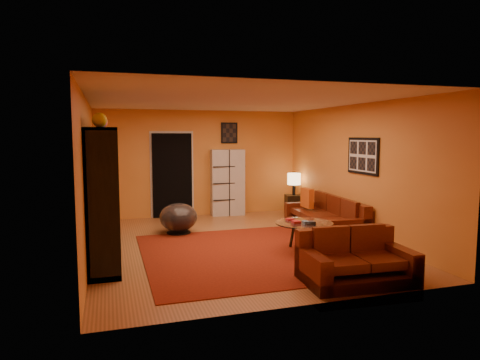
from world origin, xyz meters
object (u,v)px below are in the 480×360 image
object	(u,v)px
entertainment_unit	(103,192)
tv	(106,195)
coffee_table	(304,225)
side_table	(294,205)
bowl_chair	(178,217)
sofa	(328,218)
storage_cabinet	(227,182)
table_lamp	(294,179)
loveseat	(354,260)

from	to	relation	value
entertainment_unit	tv	xyz separation A→B (m)	(0.05, 0.08, -0.06)
coffee_table	side_table	bearing A→B (deg)	68.58
bowl_chair	side_table	bearing A→B (deg)	21.45
tv	sofa	distance (m)	4.43
tv	storage_cabinet	bearing A→B (deg)	-46.62
storage_cabinet	bowl_chair	size ratio (longest dim) A/B	2.14
tv	sofa	xyz separation A→B (m)	(4.36, 0.32, -0.70)
entertainment_unit	side_table	size ratio (longest dim) A/B	6.00
side_table	table_lamp	bearing A→B (deg)	-90.00
coffee_table	table_lamp	bearing A→B (deg)	68.58
loveseat	side_table	xyz separation A→B (m)	(1.25, 4.76, -0.04)
loveseat	bowl_chair	distance (m)	3.99
storage_cabinet	table_lamp	world-z (taller)	storage_cabinet
loveseat	coffee_table	size ratio (longest dim) A/B	1.53
table_lamp	sofa	bearing A→B (deg)	-93.30
side_table	loveseat	bearing A→B (deg)	-104.77
bowl_chair	entertainment_unit	bearing A→B (deg)	-141.81
coffee_table	bowl_chair	distance (m)	2.70
side_table	sofa	bearing A→B (deg)	-93.30
loveseat	coffee_table	bearing A→B (deg)	3.23
entertainment_unit	side_table	xyz separation A→B (m)	(4.53, 2.34, -0.80)
storage_cabinet	bowl_chair	distance (m)	2.30
loveseat	table_lamp	size ratio (longest dim) A/B	2.75
entertainment_unit	table_lamp	world-z (taller)	entertainment_unit
sofa	coffee_table	xyz separation A→B (m)	(-1.14, -1.24, 0.17)
storage_cabinet	side_table	distance (m)	1.76
bowl_chair	storage_cabinet	bearing A→B (deg)	48.23
entertainment_unit	sofa	bearing A→B (deg)	5.20
table_lamp	storage_cabinet	bearing A→B (deg)	163.93
storage_cabinet	loveseat	bearing A→B (deg)	-82.27
tv	sofa	world-z (taller)	tv
tv	side_table	distance (m)	5.07
sofa	loveseat	bearing A→B (deg)	-108.75
coffee_table	table_lamp	size ratio (longest dim) A/B	1.80
sofa	coffee_table	world-z (taller)	sofa
sofa	loveseat	xyz separation A→B (m)	(-1.14, -2.82, 0.00)
entertainment_unit	coffee_table	xyz separation A→B (m)	(3.28, -0.84, -0.60)
tv	side_table	world-z (taller)	tv
storage_cabinet	sofa	bearing A→B (deg)	-54.24
entertainment_unit	side_table	distance (m)	5.16
bowl_chair	coffee_table	bearing A→B (deg)	-46.60
loveseat	storage_cabinet	world-z (taller)	storage_cabinet
entertainment_unit	loveseat	size ratio (longest dim) A/B	1.99
sofa	tv	bearing A→B (deg)	-172.53
loveseat	bowl_chair	world-z (taller)	loveseat
side_table	table_lamp	world-z (taller)	table_lamp
bowl_chair	sofa	bearing A→B (deg)	-13.53
sofa	storage_cabinet	xyz separation A→B (m)	(-1.49, 2.40, 0.54)
coffee_table	table_lamp	distance (m)	3.44
loveseat	side_table	size ratio (longest dim) A/B	3.02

